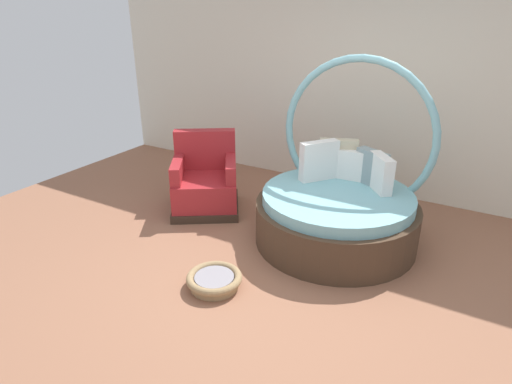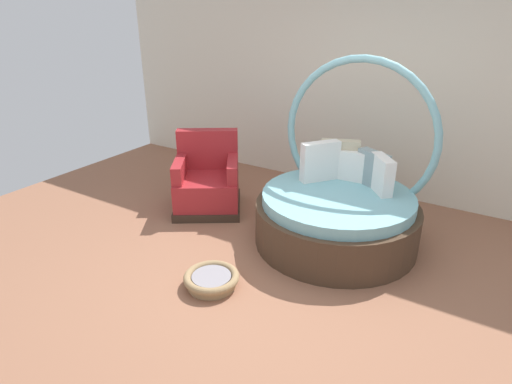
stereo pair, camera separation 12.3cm
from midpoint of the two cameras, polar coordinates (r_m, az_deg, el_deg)
The scene contains 5 objects.
ground_plane at distance 4.19m, azimuth 0.88°, elevation -11.17°, with size 8.00×8.00×0.02m, color #936047.
back_wall at distance 5.90m, azimuth 13.83°, elevation 14.96°, with size 8.00×0.12×3.12m, color silver.
round_daybed at distance 4.70m, azimuth 10.16°, elevation -1.76°, with size 1.71×1.71×1.92m.
red_armchair at distance 5.41m, azimuth -7.33°, elevation 1.13°, with size 1.10×1.10×0.94m.
pet_basket at distance 4.03m, azimuth -6.41°, elevation -11.46°, with size 0.51×0.51×0.13m.
Camera 1 is at (1.62, -3.04, 2.38)m, focal length 30.34 mm.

